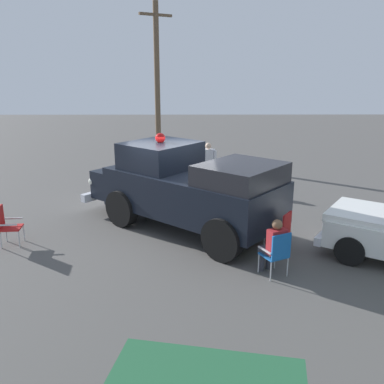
% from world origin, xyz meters
% --- Properties ---
extents(ground_plane, '(60.00, 60.00, 0.00)m').
position_xyz_m(ground_plane, '(0.00, 0.00, 0.00)').
color(ground_plane, '#514F4C').
extents(vintage_fire_truck, '(5.94, 5.50, 2.59)m').
position_xyz_m(vintage_fire_truck, '(-0.42, 0.19, 1.20)').
color(vintage_fire_truck, black).
rests_on(vintage_fire_truck, ground).
extents(lawn_chair_near_truck, '(0.66, 0.66, 1.02)m').
position_xyz_m(lawn_chair_near_truck, '(-2.39, 3.07, 0.59)').
color(lawn_chair_near_truck, '#B7BABF').
rests_on(lawn_chair_near_truck, ground).
extents(lawn_chair_by_car, '(0.68, 0.68, 1.02)m').
position_xyz_m(lawn_chair_by_car, '(-2.75, 1.79, 0.59)').
color(lawn_chair_by_car, '#B7BABF').
rests_on(lawn_chair_by_car, ground).
extents(lawn_chair_spare, '(0.55, 0.56, 1.02)m').
position_xyz_m(lawn_chair_spare, '(4.08, 1.31, 0.59)').
color(lawn_chair_spare, '#B7BABF').
rests_on(lawn_chair_spare, ground).
extents(spectator_seated, '(0.57, 0.64, 1.29)m').
position_xyz_m(spectator_seated, '(-2.32, 2.95, 0.70)').
color(spectator_seated, '#383842').
rests_on(spectator_seated, ground).
extents(spectator_standing, '(0.63, 0.40, 1.68)m').
position_xyz_m(spectator_standing, '(-1.23, -4.15, 0.96)').
color(spectator_standing, '#2D334C').
rests_on(spectator_standing, ground).
extents(utility_pole, '(1.47, 1.06, 7.25)m').
position_xyz_m(utility_pole, '(1.00, -9.44, 3.77)').
color(utility_pole, brown).
rests_on(utility_pole, ground).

